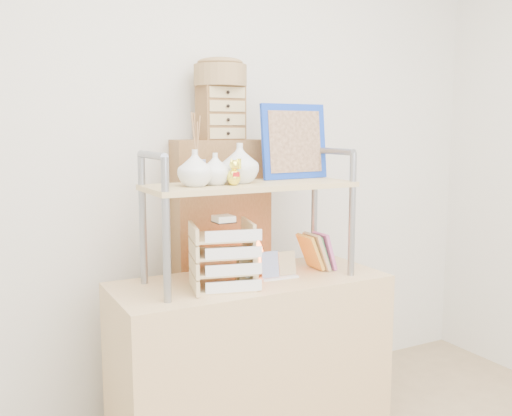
% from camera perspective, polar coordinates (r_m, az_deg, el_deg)
% --- Properties ---
extents(room_shell, '(3.42, 3.41, 2.61)m').
position_cam_1_polar(room_shell, '(1.77, 11.98, 17.25)').
color(room_shell, silver).
rests_on(room_shell, ground).
extents(desk, '(1.20, 0.50, 0.75)m').
position_cam_1_polar(desk, '(2.63, -0.56, -15.03)').
color(desk, tan).
rests_on(desk, ground).
extents(cabinet, '(0.48, 0.30, 1.35)m').
position_cam_1_polar(cabinet, '(2.86, -3.59, -6.80)').
color(cabinet, brown).
rests_on(cabinet, ground).
extents(hutch, '(0.90, 0.34, 0.77)m').
position_cam_1_polar(hutch, '(2.44, -0.95, 2.96)').
color(hutch, gray).
rests_on(hutch, desk).
extents(letter_tray, '(0.30, 0.29, 0.30)m').
position_cam_1_polar(letter_tray, '(2.36, -3.27, -5.12)').
color(letter_tray, '#D4B77F').
rests_on(letter_tray, desk).
extents(salt_lamp, '(0.12, 0.11, 0.18)m').
position_cam_1_polar(salt_lamp, '(2.55, -0.48, -4.78)').
color(salt_lamp, brown).
rests_on(salt_lamp, desk).
extents(desk_clock, '(0.09, 0.04, 0.12)m').
position_cam_1_polar(desk_clock, '(2.40, -0.85, -6.35)').
color(desk_clock, tan).
rests_on(desk_clock, desk).
extents(postcard_stand, '(0.18, 0.06, 0.12)m').
position_cam_1_polar(postcard_stand, '(2.52, 2.28, -6.26)').
color(postcard_stand, white).
rests_on(postcard_stand, desk).
extents(drawer_chest, '(0.20, 0.16, 0.25)m').
position_cam_1_polar(drawer_chest, '(2.75, -3.55, 9.44)').
color(drawer_chest, brown).
rests_on(drawer_chest, cabinet).
extents(woven_basket, '(0.25, 0.25, 0.10)m').
position_cam_1_polar(woven_basket, '(2.76, -3.60, 13.07)').
color(woven_basket, olive).
rests_on(woven_basket, drawer_chest).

